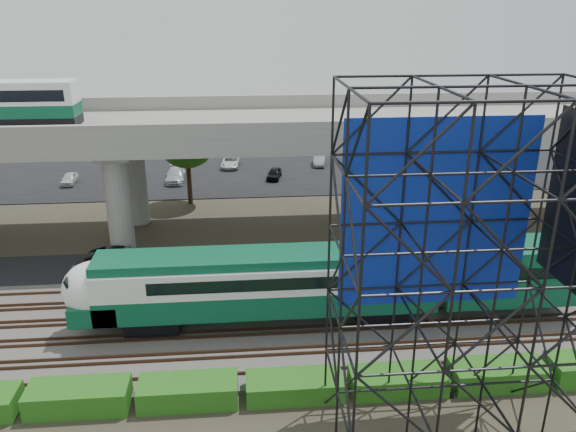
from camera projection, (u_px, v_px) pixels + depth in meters
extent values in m
plane|color=#474233|center=(269.00, 345.00, 30.76)|extent=(140.00, 140.00, 0.00)
cube|color=slate|center=(267.00, 324.00, 32.59)|extent=(90.00, 12.00, 0.20)
cube|color=black|center=(261.00, 262.00, 40.53)|extent=(90.00, 5.00, 0.08)
cube|color=black|center=(252.00, 171.00, 62.41)|extent=(90.00, 18.00, 0.08)
cube|color=slate|center=(248.00, 130.00, 82.90)|extent=(140.00, 40.00, 0.03)
cube|color=#472D1E|center=(272.00, 371.00, 28.13)|extent=(90.00, 0.08, 0.16)
cube|color=#472D1E|center=(270.00, 355.00, 29.47)|extent=(90.00, 0.08, 0.16)
cube|color=#472D1E|center=(269.00, 349.00, 29.99)|extent=(90.00, 0.08, 0.16)
cube|color=#472D1E|center=(268.00, 334.00, 31.33)|extent=(90.00, 0.08, 0.16)
cube|color=#472D1E|center=(267.00, 328.00, 31.86)|extent=(90.00, 0.08, 0.16)
cube|color=#472D1E|center=(266.00, 315.00, 33.20)|extent=(90.00, 0.08, 0.16)
cube|color=#472D1E|center=(266.00, 310.00, 33.72)|extent=(90.00, 0.08, 0.16)
cube|color=#472D1E|center=(264.00, 299.00, 35.06)|extent=(90.00, 0.08, 0.16)
cube|color=#472D1E|center=(264.00, 294.00, 35.58)|extent=(90.00, 0.08, 0.16)
cube|color=#472D1E|center=(263.00, 284.00, 36.92)|extent=(90.00, 0.08, 0.16)
cube|color=black|center=(154.00, 319.00, 31.81)|extent=(3.00, 2.20, 0.90)
cube|color=black|center=(379.00, 309.00, 32.88)|extent=(3.00, 2.20, 0.90)
cube|color=#0B5034|center=(268.00, 296.00, 31.94)|extent=(19.00, 3.00, 1.40)
cube|color=silver|center=(268.00, 273.00, 31.42)|extent=(19.00, 3.00, 1.50)
cube|color=#0B5034|center=(268.00, 257.00, 31.07)|extent=(19.00, 2.60, 0.50)
cube|color=black|center=(285.00, 272.00, 31.49)|extent=(15.00, 3.06, 0.70)
ellipsoid|color=silver|center=(95.00, 289.00, 30.84)|extent=(3.60, 3.00, 3.20)
cube|color=#0B5034|center=(98.00, 306.00, 31.21)|extent=(2.60, 3.00, 1.10)
cube|color=black|center=(74.00, 282.00, 30.57)|extent=(0.48, 2.00, 1.09)
cube|color=#0B5034|center=(507.00, 271.00, 32.73)|extent=(8.00, 3.00, 3.40)
cube|color=#9E9B93|center=(256.00, 129.00, 42.61)|extent=(80.00, 12.00, 1.20)
cube|color=#9E9B93|center=(258.00, 130.00, 36.84)|extent=(80.00, 0.50, 1.10)
cube|color=#9E9B93|center=(253.00, 102.00, 47.55)|extent=(80.00, 0.50, 1.10)
cylinder|color=#9E9B93|center=(119.00, 206.00, 40.16)|extent=(1.80, 1.80, 8.00)
cylinder|color=#9E9B93|center=(135.00, 177.00, 46.68)|extent=(1.80, 1.80, 8.00)
cube|color=#9E9B93|center=(123.00, 144.00, 42.10)|extent=(2.40, 9.00, 0.60)
cylinder|color=#9E9B93|center=(393.00, 198.00, 41.80)|extent=(1.80, 1.80, 8.00)
cylinder|color=#9E9B93|center=(371.00, 171.00, 48.32)|extent=(1.80, 1.80, 8.00)
cube|color=#9E9B93|center=(384.00, 138.00, 43.75)|extent=(2.40, 9.00, 0.60)
cylinder|color=#9E9B93|center=(570.00, 166.00, 49.80)|extent=(1.80, 1.80, 8.00)
cube|color=#0D2699|center=(436.00, 215.00, 23.41)|extent=(8.10, 0.08, 8.25)
cube|color=#1D5C15|center=(79.00, 397.00, 25.81)|extent=(4.60, 1.80, 1.20)
cube|color=#1D5C15|center=(188.00, 391.00, 26.23)|extent=(4.60, 1.80, 1.15)
cube|color=#1D5C15|center=(295.00, 387.00, 26.66)|extent=(4.60, 1.80, 1.03)
cube|color=#1D5C15|center=(398.00, 381.00, 27.07)|extent=(4.60, 1.80, 1.01)
cube|color=#1D5C15|center=(498.00, 374.00, 27.46)|extent=(4.60, 1.80, 1.12)
cylinder|color=#382314|center=(443.00, 216.00, 42.70)|extent=(0.44, 0.44, 4.80)
ellipsoid|color=#1D5C15|center=(447.00, 176.00, 41.56)|extent=(4.94, 4.94, 4.18)
cylinder|color=#382314|center=(189.00, 179.00, 51.77)|extent=(0.44, 0.44, 4.80)
ellipsoid|color=#1D5C15|center=(187.00, 145.00, 50.63)|extent=(4.94, 4.94, 4.18)
imported|color=black|center=(121.00, 257.00, 39.74)|extent=(5.04, 2.74, 1.34)
imported|color=silver|center=(69.00, 179.00, 57.86)|extent=(1.37, 3.22, 1.09)
imported|color=#A7ABAF|center=(127.00, 164.00, 62.91)|extent=(1.58, 3.58, 1.14)
imported|color=#B6BABE|center=(176.00, 175.00, 58.71)|extent=(1.92, 4.56, 1.31)
imported|color=silver|center=(230.00, 162.00, 63.86)|extent=(2.20, 4.24, 1.14)
imported|color=black|center=(274.00, 173.00, 59.59)|extent=(2.00, 3.48, 1.12)
imported|color=#93969A|center=(319.00, 160.00, 64.69)|extent=(1.90, 3.82, 1.20)
imported|color=white|center=(360.00, 171.00, 60.35)|extent=(1.82, 4.01, 1.14)
imported|color=#94979B|center=(400.00, 157.00, 65.45)|extent=(2.57, 4.88, 1.31)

